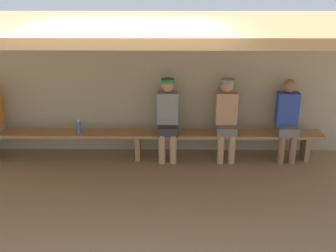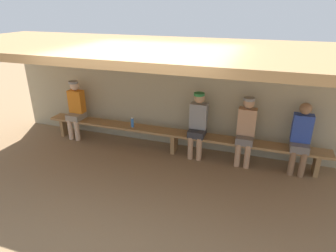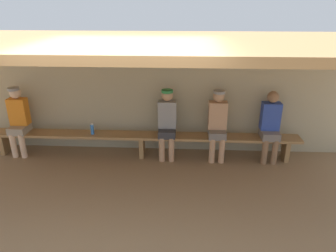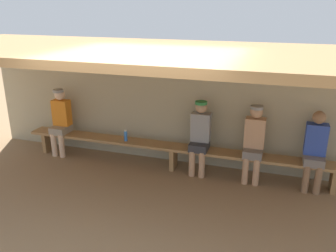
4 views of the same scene
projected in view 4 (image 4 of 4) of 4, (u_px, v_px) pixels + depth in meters
ground_plane at (143, 212)px, 5.23m from camera, size 24.00×24.00×0.00m
back_wall at (181, 106)px, 6.66m from camera, size 8.00×0.20×2.20m
dugout_roof at (157, 53)px, 5.11m from camera, size 8.00×2.80×0.12m
bench at (173, 149)px, 6.49m from camera, size 6.00×0.36×0.46m
player_in_white at (254, 140)px, 5.97m from camera, size 0.34×0.42×1.34m
player_shirtless_tan at (61, 119)px, 7.06m from camera, size 0.34×0.42×1.34m
player_rightmost at (315, 148)px, 5.69m from camera, size 0.34×0.42×1.34m
player_in_blue at (200, 134)px, 6.24m from camera, size 0.34×0.42×1.34m
water_bottle_clear at (126, 136)px, 6.68m from camera, size 0.06×0.06×0.22m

